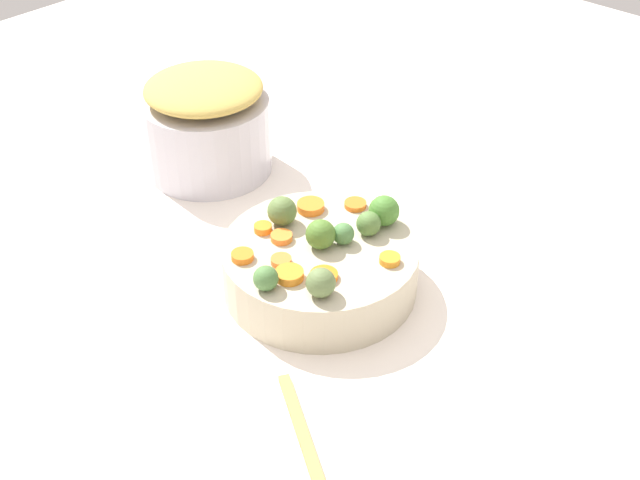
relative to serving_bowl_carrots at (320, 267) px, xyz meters
name	(u,v)px	position (x,y,z in m)	size (l,w,h in m)	color
tabletop	(341,298)	(-0.01, 0.03, -0.05)	(2.40, 2.40, 0.02)	white
serving_bowl_carrots	(320,267)	(0.00, 0.00, 0.00)	(0.26, 0.26, 0.07)	#BFB499
metal_pot	(208,135)	(-0.10, -0.34, 0.03)	(0.21, 0.21, 0.13)	#BAB6C1
stuffing_mound	(203,88)	(-0.10, -0.34, 0.11)	(0.19, 0.19, 0.04)	tan
carrot_slice_0	(311,206)	(-0.05, -0.07, 0.04)	(0.04, 0.04, 0.01)	orange
carrot_slice_1	(355,204)	(-0.10, -0.03, 0.04)	(0.03, 0.03, 0.01)	orange
carrot_slice_2	(242,256)	(0.09, -0.06, 0.04)	(0.03, 0.03, 0.01)	orange
carrot_slice_3	(390,259)	(-0.04, 0.09, 0.04)	(0.03, 0.03, 0.01)	orange
carrot_slice_4	(289,275)	(0.08, 0.02, 0.04)	(0.04, 0.04, 0.01)	orange
carrot_slice_5	(281,261)	(0.06, -0.01, 0.04)	(0.03, 0.03, 0.01)	orange
carrot_slice_6	(324,276)	(0.05, 0.05, 0.04)	(0.04, 0.04, 0.01)	orange
carrot_slice_7	(282,237)	(0.02, -0.05, 0.04)	(0.03, 0.03, 0.01)	orange
carrot_slice_8	(263,228)	(0.03, -0.08, 0.04)	(0.02, 0.02, 0.01)	orange
brussels_sprout_0	(385,211)	(-0.10, 0.03, 0.06)	(0.04, 0.04, 0.04)	#44792C
brussels_sprout_1	(266,278)	(0.11, 0.01, 0.05)	(0.03, 0.03, 0.03)	#48733A
brussels_sprout_2	(321,234)	(0.00, 0.00, 0.06)	(0.04, 0.04, 0.04)	#4B732A
brussels_sprout_3	(321,283)	(0.07, 0.07, 0.05)	(0.04, 0.04, 0.04)	#5D7342
brussels_sprout_4	(371,225)	(-0.06, 0.03, 0.05)	(0.03, 0.03, 0.03)	#517538
brussels_sprout_5	(343,234)	(-0.03, 0.02, 0.05)	(0.03, 0.03, 0.03)	#49793F
brussels_sprout_6	(282,211)	(0.00, -0.07, 0.06)	(0.04, 0.04, 0.04)	#587039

